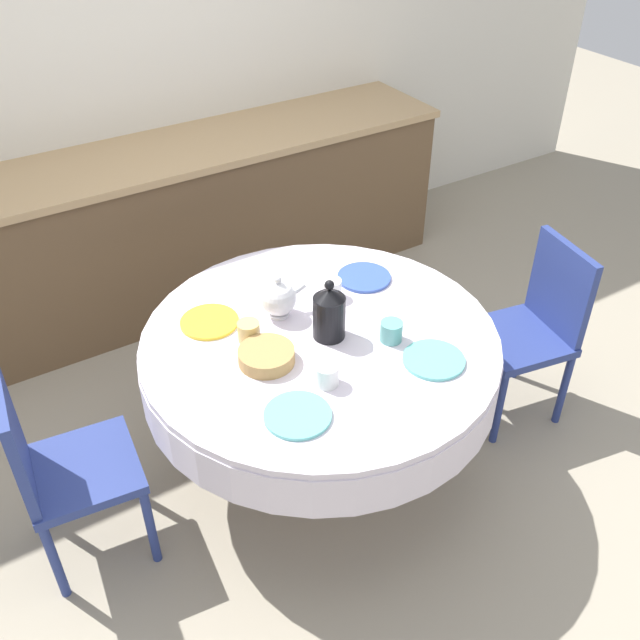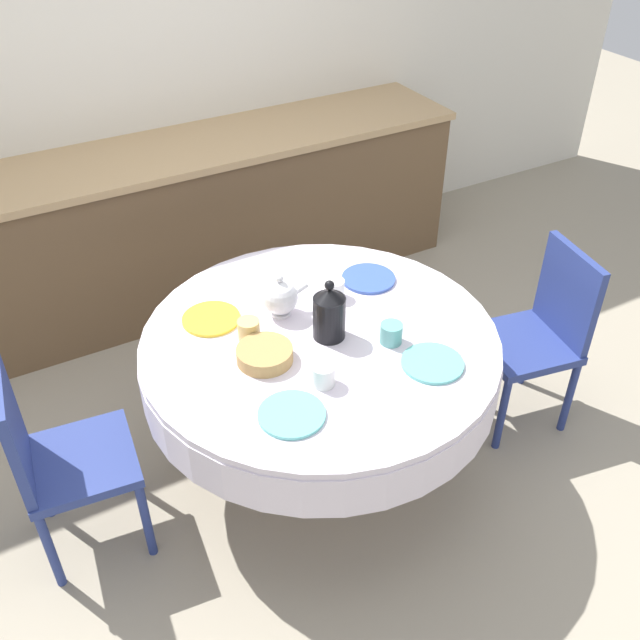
% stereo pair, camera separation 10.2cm
% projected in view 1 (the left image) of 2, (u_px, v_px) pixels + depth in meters
% --- Properties ---
extents(ground_plane, '(12.00, 12.00, 0.00)m').
position_uv_depth(ground_plane, '(320.00, 462.00, 3.23)').
color(ground_plane, '#9E937F').
extents(wall_back, '(7.00, 0.05, 2.60)m').
position_uv_depth(wall_back, '(129.00, 60.00, 3.75)').
color(wall_back, silver).
rests_on(wall_back, ground_plane).
extents(kitchen_counter, '(3.24, 0.64, 0.92)m').
position_uv_depth(kitchen_counter, '(173.00, 227.00, 4.03)').
color(kitchen_counter, brown).
rests_on(kitchen_counter, ground_plane).
extents(dining_table, '(1.42, 1.42, 0.72)m').
position_uv_depth(dining_table, '(320.00, 360.00, 2.87)').
color(dining_table, tan).
rests_on(dining_table, ground_plane).
extents(chair_left, '(0.46, 0.46, 0.88)m').
position_uv_depth(chair_left, '(534.00, 324.00, 3.25)').
color(chair_left, navy).
rests_on(chair_left, ground_plane).
extents(chair_right, '(0.44, 0.44, 0.88)m').
position_uv_depth(chair_right, '(58.00, 465.00, 2.57)').
color(chair_right, navy).
rests_on(chair_right, ground_plane).
extents(plate_near_left, '(0.24, 0.24, 0.01)m').
position_uv_depth(plate_near_left, '(298.00, 415.00, 2.44)').
color(plate_near_left, '#60BCB7').
rests_on(plate_near_left, dining_table).
extents(cup_near_left, '(0.09, 0.09, 0.08)m').
position_uv_depth(cup_near_left, '(327.00, 375.00, 2.55)').
color(cup_near_left, white).
rests_on(cup_near_left, dining_table).
extents(plate_near_right, '(0.24, 0.24, 0.01)m').
position_uv_depth(plate_near_right, '(434.00, 360.00, 2.67)').
color(plate_near_right, '#60BCB7').
rests_on(plate_near_right, dining_table).
extents(cup_near_right, '(0.09, 0.09, 0.08)m').
position_uv_depth(cup_near_right, '(391.00, 331.00, 2.76)').
color(cup_near_right, '#5BA39E').
rests_on(cup_near_right, dining_table).
extents(plate_far_left, '(0.24, 0.24, 0.01)m').
position_uv_depth(plate_far_left, '(209.00, 322.00, 2.86)').
color(plate_far_left, yellow).
rests_on(plate_far_left, dining_table).
extents(cup_far_left, '(0.09, 0.09, 0.08)m').
position_uv_depth(cup_far_left, '(249.00, 331.00, 2.76)').
color(cup_far_left, '#DBB766').
rests_on(cup_far_left, dining_table).
extents(plate_far_right, '(0.24, 0.24, 0.01)m').
position_uv_depth(plate_far_right, '(364.00, 277.00, 3.12)').
color(plate_far_right, '#3856AD').
rests_on(plate_far_right, dining_table).
extents(cup_far_right, '(0.09, 0.09, 0.08)m').
position_uv_depth(cup_far_right, '(331.00, 289.00, 2.99)').
color(cup_far_right, white).
rests_on(cup_far_right, dining_table).
extents(coffee_carafe, '(0.13, 0.13, 0.26)m').
position_uv_depth(coffee_carafe, '(329.00, 313.00, 2.74)').
color(coffee_carafe, black).
rests_on(coffee_carafe, dining_table).
extents(teapot, '(0.20, 0.15, 0.19)m').
position_uv_depth(teapot, '(279.00, 298.00, 2.86)').
color(teapot, white).
rests_on(teapot, dining_table).
extents(bread_basket, '(0.21, 0.21, 0.06)m').
position_uv_depth(bread_basket, '(266.00, 356.00, 2.66)').
color(bread_basket, '#AD844C').
rests_on(bread_basket, dining_table).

